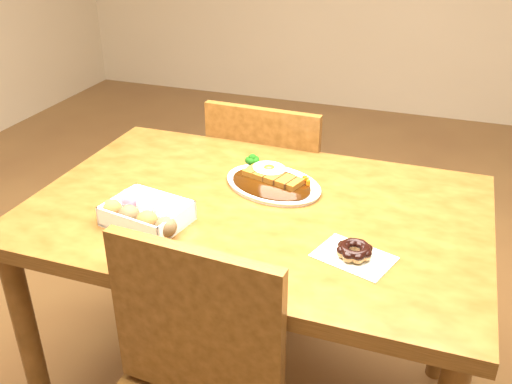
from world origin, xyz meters
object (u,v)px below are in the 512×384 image
(chair_far, at_px, (273,198))
(donut_box, at_px, (145,213))
(table, at_px, (256,237))
(pon_de_ring, at_px, (354,251))
(katsu_curry_plate, at_px, (272,181))

(chair_far, relative_size, donut_box, 3.82)
(table, height_order, pon_de_ring, pon_de_ring)
(donut_box, height_order, pon_de_ring, donut_box)
(table, height_order, donut_box, donut_box)
(chair_far, bearing_deg, donut_box, 83.12)
(chair_far, bearing_deg, pon_de_ring, 123.14)
(katsu_curry_plate, relative_size, donut_box, 1.50)
(chair_far, relative_size, katsu_curry_plate, 2.54)
(table, bearing_deg, chair_far, 102.83)
(katsu_curry_plate, bearing_deg, chair_far, 107.16)
(donut_box, bearing_deg, pon_de_ring, 2.31)
(chair_far, bearing_deg, katsu_curry_plate, 109.27)
(donut_box, distance_m, pon_de_ring, 0.53)
(chair_far, xyz_separation_m, donut_box, (-0.11, -0.71, 0.30))
(chair_far, xyz_separation_m, pon_de_ring, (0.41, -0.69, 0.29))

